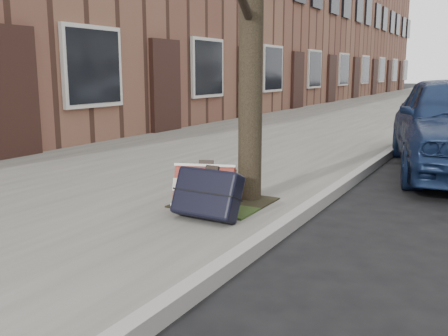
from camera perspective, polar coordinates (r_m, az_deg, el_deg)
The scene contains 6 objects.
ground at distance 3.36m, azimuth 20.95°, elevation -14.78°, with size 120.00×120.00×0.00m, color black.
near_sidewalk at distance 18.53m, azimuth 16.56°, elevation 6.34°, with size 5.00×70.00×0.12m, color gray.
house_near at distance 21.57m, azimuth 1.62°, elevation 16.53°, with size 6.80×40.00×7.00m, color brown.
dirt_patch at distance 5.01m, azimuth 0.01°, elevation -3.96°, with size 0.85×0.85×0.01m, color black.
suitcase_red at distance 4.72m, azimuth -2.23°, elevation -2.25°, with size 0.57×0.16×0.41m, color maroon.
suitcase_navy at distance 4.42m, azimuth -1.92°, elevation -2.93°, with size 0.61×0.20×0.43m, color black.
Camera 1 is at (0.36, -3.02, 1.42)m, focal length 40.00 mm.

